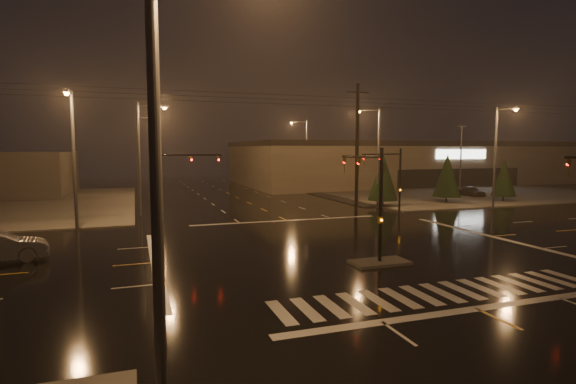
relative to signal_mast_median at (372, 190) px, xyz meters
name	(u,v)px	position (x,y,z in m)	size (l,w,h in m)	color
ground	(345,248)	(0.00, 3.07, -3.75)	(140.00, 140.00, 0.00)	black
sidewalk_ne	(441,190)	(30.00, 33.07, -3.69)	(36.00, 36.00, 0.12)	#4D4A45
median_island	(380,262)	(0.00, -0.93, -3.68)	(3.00, 1.60, 0.15)	#4D4A45
crosswalk	(442,293)	(0.00, -5.93, -3.75)	(15.00, 2.60, 0.01)	beige
stop_bar_near	(477,309)	(0.00, -7.93, -3.75)	(16.00, 0.50, 0.01)	beige
stop_bar_far	(287,220)	(0.00, 14.07, -3.75)	(16.00, 0.50, 0.01)	beige
parking_lot	(479,190)	(35.00, 31.07, -3.71)	(50.00, 24.00, 0.08)	black
retail_building	(408,161)	(35.00, 49.06, 0.09)	(60.20, 28.30, 7.20)	brown
signal_mast_median	(372,190)	(0.00, 0.00, 0.00)	(0.25, 4.59, 6.00)	black
signal_mast_ne	(393,174)	(9.50, 13.21, 0.04)	(4.84, 1.86, 6.00)	black
signal_mast_nw	(169,178)	(-9.50, 13.21, 0.04)	(4.84, 1.86, 6.00)	black
streetlight_0	(172,155)	(-11.18, -11.93, 2.05)	(2.77, 0.32, 10.00)	#38383A
streetlight_1	(142,151)	(-11.18, 21.07, 2.05)	(2.77, 0.32, 10.00)	#38383A
streetlight_2	(140,150)	(-11.18, 37.07, 2.05)	(2.77, 0.32, 10.00)	#38383A
streetlight_3	(376,151)	(11.18, 19.07, 2.05)	(2.77, 0.32, 10.00)	#38383A
streetlight_4	(305,150)	(11.18, 39.07, 2.05)	(2.77, 0.32, 10.00)	#38383A
streetlight_5	(73,151)	(-16.00, 14.26, 2.05)	(0.32, 2.77, 10.00)	#38383A
streetlight_6	(498,151)	(22.00, 14.26, 2.05)	(0.32, 2.77, 10.00)	#38383A
utility_pole_1	(357,147)	(8.00, 17.07, 2.38)	(2.20, 0.32, 12.00)	black
conifer_0	(383,177)	(12.30, 19.45, -0.66)	(3.07, 3.07, 5.49)	black
conifer_1	(447,175)	(20.76, 20.14, -0.69)	(3.02, 3.02, 5.42)	black
conifer_2	(504,178)	(27.30, 18.68, -1.01)	(2.62, 2.62, 4.79)	black
car_parked	(471,191)	(27.92, 24.59, -3.06)	(1.63, 4.04, 1.38)	black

